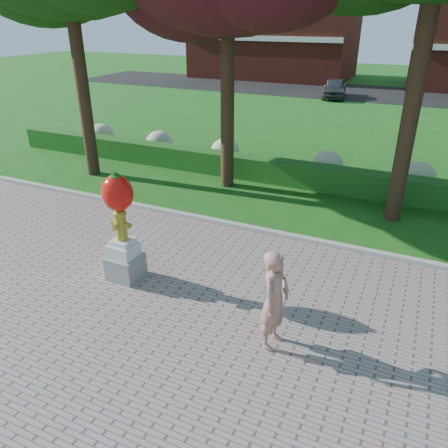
# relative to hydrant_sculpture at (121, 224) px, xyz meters

# --- Properties ---
(ground) EXTENTS (100.00, 100.00, 0.00)m
(ground) POSITION_rel_hydrant_sculpture_xyz_m (1.60, 0.37, -1.36)
(ground) COLOR #185916
(ground) RESTS_ON ground
(walkway) EXTENTS (40.00, 14.00, 0.04)m
(walkway) POSITION_rel_hydrant_sculpture_xyz_m (1.60, -3.63, -1.34)
(walkway) COLOR gray
(walkway) RESTS_ON ground
(curb) EXTENTS (40.00, 0.18, 0.15)m
(curb) POSITION_rel_hydrant_sculpture_xyz_m (1.60, 3.37, -1.28)
(curb) COLOR #ADADA5
(curb) RESTS_ON ground
(lawn_hedge) EXTENTS (24.00, 0.70, 0.80)m
(lawn_hedge) POSITION_rel_hydrant_sculpture_xyz_m (1.60, 7.37, -0.96)
(lawn_hedge) COLOR #164D17
(lawn_hedge) RESTS_ON ground
(hydrangea_row) EXTENTS (20.10, 1.10, 0.99)m
(hydrangea_row) POSITION_rel_hydrant_sculpture_xyz_m (2.17, 8.37, -0.81)
(hydrangea_row) COLOR #BBC395
(hydrangea_row) RESTS_ON ground
(street) EXTENTS (50.00, 8.00, 0.02)m
(street) POSITION_rel_hydrant_sculpture_xyz_m (1.60, 28.37, -1.35)
(street) COLOR black
(street) RESTS_ON ground
(building_left) EXTENTS (14.00, 8.00, 7.00)m
(building_left) POSITION_rel_hydrant_sculpture_xyz_m (-8.40, 34.37, 2.14)
(building_left) COLOR maroon
(building_left) RESTS_ON ground
(hydrant_sculpture) EXTENTS (0.73, 0.68, 2.49)m
(hydrant_sculpture) POSITION_rel_hydrant_sculpture_xyz_m (0.00, 0.00, 0.00)
(hydrant_sculpture) COLOR gray
(hydrant_sculpture) RESTS_ON walkway
(woman) EXTENTS (0.52, 0.73, 1.87)m
(woman) POSITION_rel_hydrant_sculpture_xyz_m (3.70, -0.71, -0.38)
(woman) COLOR #AE7663
(woman) RESTS_ON walkway
(parked_car) EXTENTS (2.10, 3.99, 1.29)m
(parked_car) POSITION_rel_hydrant_sculpture_xyz_m (-0.74, 25.37, -0.69)
(parked_car) COLOR #3B3D42
(parked_car) RESTS_ON street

